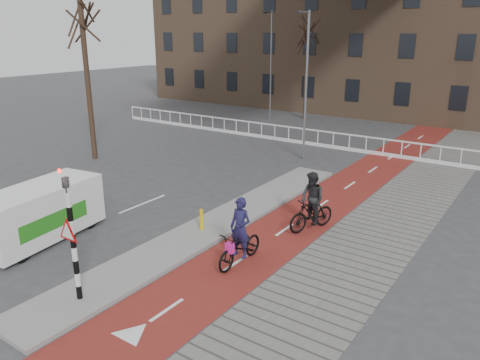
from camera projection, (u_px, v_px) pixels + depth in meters
The scene contains 15 objects.
ground at pixel (152, 277), 13.34m from camera, with size 120.00×120.00×0.00m, color #38383A.
bike_lane at pixel (341, 191), 20.36m from camera, with size 2.50×60.00×0.01m, color maroon.
sidewalk at pixel (406, 204), 18.84m from camera, with size 3.00×60.00×0.01m, color slate.
curb_island at pixel (218, 224), 16.83m from camera, with size 1.80×16.00×0.12m, color gray.
traffic_signal at pixel (71, 232), 11.47m from camera, with size 0.80×0.80×3.68m.
bollard at pixel (202, 220), 16.06m from camera, with size 0.12×0.12×0.75m, color yellow.
cyclist_near at pixel (240, 242), 13.85m from camera, with size 0.75×2.04×2.09m.
cyclist_far at pixel (312, 207), 16.19m from camera, with size 1.24×2.02×2.08m.
van at pixel (39, 213), 15.42m from camera, with size 2.29×4.46×1.83m.
railing at pixel (288, 137), 29.26m from camera, with size 28.00×0.10×0.99m.
townhouse_row at pixel (404, 15), 37.62m from camera, with size 46.00×10.00×15.90m.
tree_left at pixel (88, 81), 24.28m from camera, with size 0.28×0.28×8.39m, color black.
tree_mid at pixel (306, 72), 35.85m from camera, with size 0.25×0.25×7.17m, color black.
streetlight_near at pixel (306, 88), 24.27m from camera, with size 0.12×0.12×7.64m, color slate.
streetlight_left at pixel (271, 67), 35.32m from camera, with size 0.12×0.12×8.03m, color slate.
Camera 1 is at (8.79, -8.33, 6.72)m, focal length 35.00 mm.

